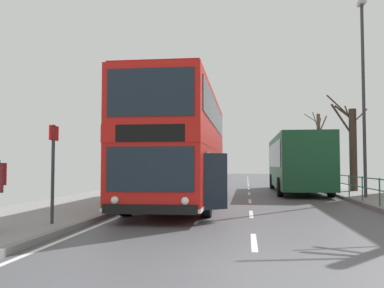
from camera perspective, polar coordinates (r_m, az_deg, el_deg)
The scene contains 8 objects.
ground at distance 6.17m, azimuth 1.98°, elevation -17.18°, with size 15.80×140.00×0.20m.
double_decker_bus_main at distance 16.11m, azimuth -1.32°, elevation -0.43°, with size 3.37×11.62×4.31m.
background_bus_far_lane at distance 24.65m, azimuth 14.23°, elevation -2.44°, with size 2.74×10.61×3.17m.
pedestrian_railing_far_kerb at distance 18.98m, azimuth 21.58°, elevation -5.00°, with size 0.05×23.83×0.97m.
bus_stop_sign_near at distance 10.65m, azimuth -18.60°, elevation -2.36°, with size 0.08×0.44×2.40m.
street_lamp_far_side at distance 20.17m, azimuth 22.54°, elevation 7.67°, with size 0.28×0.60×8.85m.
bare_tree_far_01 at distance 39.38m, azimuth 17.07°, elevation -0.17°, with size 1.78×2.66×6.25m.
bare_tree_far_02 at distance 24.72m, azimuth 21.24°, elevation -0.25°, with size 2.66×1.74×5.38m.
Camera 1 is at (-0.14, -5.95, 1.55)m, focal length 38.69 mm.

